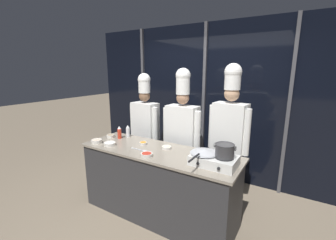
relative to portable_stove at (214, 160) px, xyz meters
name	(u,v)px	position (x,y,z in m)	size (l,w,h in m)	color
ground_plane	(158,214)	(-0.77, 0.05, -0.98)	(24.00, 24.00, 0.00)	#7F705B
window_wall_back	(205,102)	(-0.77, 1.56, 0.37)	(4.74, 0.09, 2.70)	black
demo_counter	(158,183)	(-0.77, 0.05, -0.52)	(2.11, 0.70, 0.92)	#2D2D30
portable_stove	(214,160)	(0.00, 0.00, 0.00)	(0.49, 0.34, 0.12)	silver
frying_pan	(204,151)	(-0.11, 0.00, 0.09)	(0.31, 0.54, 0.05)	#ADAFB5
stock_pot	(225,150)	(0.11, 0.00, 0.14)	(0.23, 0.20, 0.14)	#333335
squeeze_bottle_clear	(128,131)	(-1.48, 0.30, 0.03)	(0.06, 0.06, 0.19)	white
squeeze_bottle_chili	(119,133)	(-1.54, 0.17, 0.04)	(0.06, 0.06, 0.19)	red
prep_bowl_carrots	(143,143)	(-1.06, 0.13, -0.03)	(0.10, 0.10, 0.04)	silver
prep_bowl_noodles	(167,147)	(-0.70, 0.16, -0.04)	(0.12, 0.12, 0.03)	silver
prep_bowl_rice	(110,144)	(-1.43, -0.13, -0.03)	(0.16, 0.16, 0.04)	silver
prep_bowl_mushrooms	(111,136)	(-1.68, 0.13, -0.03)	(0.12, 0.12, 0.05)	silver
prep_bowl_chicken	(97,141)	(-1.66, -0.16, -0.03)	(0.15, 0.15, 0.05)	silver
prep_bowl_chili_flakes	(147,154)	(-0.77, -0.19, -0.03)	(0.14, 0.14, 0.04)	silver
serving_spoon_slotted	(142,150)	(-0.92, -0.07, -0.05)	(0.26, 0.05, 0.02)	#B2B5BA
chef_head	(145,122)	(-1.51, 0.76, 0.09)	(0.59, 0.27, 1.87)	#2D3856
chef_sous	(182,127)	(-0.74, 0.67, 0.12)	(0.62, 0.25, 1.95)	#4C4C51
chef_line	(230,127)	(-0.06, 0.75, 0.20)	(0.58, 0.28, 2.01)	#2D3856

